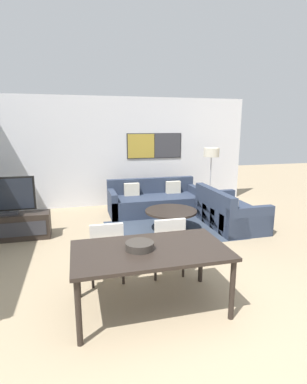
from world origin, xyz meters
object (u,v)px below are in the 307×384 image
object	(u,v)px
television	(6,196)
dining_chair_centre	(167,242)
coffee_table	(171,215)
fruit_bowl	(140,245)
tv_console	(9,227)
dining_chair_left	(106,247)
sofa_main	(154,201)
dining_table	(150,254)
sofa_side	(227,214)
floor_lamp	(211,156)

from	to	relation	value
television	dining_chair_centre	xyz separation A→B (m)	(2.43, -2.02, -0.33)
coffee_table	television	bearing A→B (deg)	175.15
coffee_table	fruit_bowl	bearing A→B (deg)	-115.25
fruit_bowl	tv_console	bearing A→B (deg)	124.75
coffee_table	dining_chair_left	xyz separation A→B (m)	(-1.47, -1.75, 0.18)
sofa_main	dining_table	xyz separation A→B (m)	(-1.05, -3.83, 0.40)
tv_console	coffee_table	distance (m)	3.07
television	coffee_table	world-z (taller)	television
sofa_side	sofa_main	bearing A→B (deg)	41.46
dining_table	dining_chair_centre	bearing A→B (deg)	59.78
dining_table	dining_chair_left	world-z (taller)	dining_chair_left
dining_table	dining_chair_left	xyz separation A→B (m)	(-0.42, 0.74, -0.17)
dining_chair_left	fruit_bowl	world-z (taller)	dining_chair_left
sofa_main	dining_chair_left	size ratio (longest dim) A/B	2.56
coffee_table	dining_chair_centre	xyz separation A→B (m)	(-0.63, -1.76, 0.18)
sofa_main	fruit_bowl	world-z (taller)	fruit_bowl
sofa_side	dining_table	distance (m)	3.36
coffee_table	dining_chair_left	world-z (taller)	dining_chair_left
dining_table	floor_lamp	xyz separation A→B (m)	(2.55, 3.90, 0.66)
tv_console	television	distance (m)	0.58
coffee_table	fruit_bowl	xyz separation A→B (m)	(-1.16, -2.47, 0.47)
dining_chair_centre	tv_console	bearing A→B (deg)	140.24
sofa_side	floor_lamp	xyz separation A→B (m)	(0.28, 1.46, 1.06)
television	sofa_main	world-z (taller)	television
television	tv_console	bearing A→B (deg)	-90.00
dining_chair_centre	fruit_bowl	world-z (taller)	dining_chair_centre
television	sofa_side	distance (m)	4.33
sofa_side	fruit_bowl	xyz separation A→B (m)	(-2.39, -2.42, 0.51)
tv_console	dining_table	size ratio (longest dim) A/B	0.83
fruit_bowl	floor_lamp	world-z (taller)	floor_lamp
sofa_side	dining_chair_left	distance (m)	3.19
dining_table	sofa_main	bearing A→B (deg)	74.70
dining_chair_left	fruit_bowl	bearing A→B (deg)	-67.25
tv_console	dining_chair_left	size ratio (longest dim) A/B	1.68
sofa_side	dining_chair_left	bearing A→B (deg)	122.32
sofa_main	floor_lamp	world-z (taller)	floor_lamp
dining_table	floor_lamp	world-z (taller)	floor_lamp
floor_lamp	dining_table	bearing A→B (deg)	-123.24
dining_chair_left	sofa_main	bearing A→B (deg)	64.62
tv_console	floor_lamp	distance (m)	4.83
sofa_side	coffee_table	bearing A→B (deg)	87.97
sofa_main	fruit_bowl	xyz separation A→B (m)	(-1.16, -3.81, 0.51)
sofa_main	dining_chair_left	world-z (taller)	dining_chair_left
floor_lamp	sofa_side	bearing A→B (deg)	-100.89
coffee_table	dining_chair_left	size ratio (longest dim) A/B	1.21
fruit_bowl	sofa_main	bearing A→B (deg)	73.02
tv_console	dining_table	bearing A→B (deg)	-53.77
television	dining_table	size ratio (longest dim) A/B	0.58
sofa_side	dining_table	bearing A→B (deg)	137.02
sofa_side	coffee_table	world-z (taller)	sofa_side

